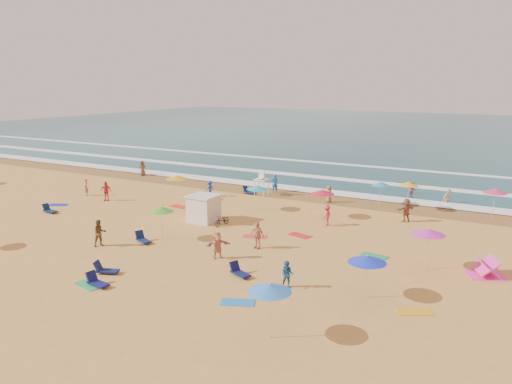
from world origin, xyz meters
The scene contains 12 objects.
ground centered at (0.00, 0.00, 0.00)m, with size 220.00×220.00×0.00m, color gold.
ocean centered at (0.00, 84.00, 0.00)m, with size 220.00×140.00×0.18m, color #0C4756.
wet_sand centered at (0.00, 12.50, 0.01)m, with size 220.00×220.00×0.00m, color olive.
surf_foam centered at (0.00, 21.32, 0.10)m, with size 200.00×18.70×0.05m.
cabana centered at (-2.09, 0.55, 1.00)m, with size 2.00×2.00×2.00m, color silver.
cabana_roof centered at (-2.09, 0.55, 2.06)m, with size 2.20×2.20×0.12m, color silver.
bicycle centered at (-0.19, 0.25, 0.43)m, with size 0.58×1.65×0.87m, color black.
lifeguard_stand centered at (-2.56, 10.96, 1.05)m, with size 1.20×1.20×2.10m, color white, non-canonical shape.
beach_umbrellas centered at (3.71, 0.43, 2.13)m, with size 68.43×27.57×0.78m.
loungers centered at (4.31, -3.91, 0.17)m, with size 41.38×24.44×0.34m.
towels centered at (2.54, -3.07, 0.01)m, with size 50.02×21.81×0.03m.
beachgoers centered at (0.10, 3.84, 0.83)m, with size 34.93×27.18×2.12m.
Camera 1 is at (19.95, -30.60, 10.77)m, focal length 35.00 mm.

